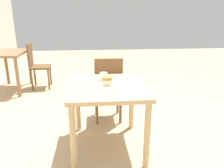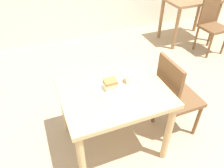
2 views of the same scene
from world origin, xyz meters
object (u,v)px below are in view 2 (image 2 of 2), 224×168
at_px(chair_near_window, 175,96).
at_px(dining_table_far, 191,7).
at_px(plate, 108,89).
at_px(cake_slice, 110,84).
at_px(coffee_mug, 131,78).
at_px(dining_table_near, 113,99).
at_px(chair_far_corner, 212,23).

bearing_deg(chair_near_window, dining_table_far, -40.55).
distance_m(plate, cake_slice, 0.05).
xyz_separation_m(dining_table_far, coffee_mug, (-1.95, -1.68, 0.15)).
height_order(dining_table_near, cake_slice, cake_slice).
distance_m(chair_far_corner, coffee_mug, 2.38).
relative_size(dining_table_far, chair_near_window, 1.03).
height_order(dining_table_far, coffee_mug, coffee_mug).
height_order(plate, cake_slice, cake_slice).
distance_m(dining_table_far, chair_near_window, 2.32).
xyz_separation_m(chair_far_corner, plate, (-2.25, -1.22, 0.24)).
bearing_deg(plate, dining_table_far, 37.97).
xyz_separation_m(dining_table_far, cake_slice, (-2.16, -1.70, 0.16)).
relative_size(chair_near_window, cake_slice, 8.38).
distance_m(dining_table_far, cake_slice, 2.75).
distance_m(dining_table_far, plate, 2.75).
bearing_deg(dining_table_far, coffee_mug, -139.38).
relative_size(dining_table_near, chair_near_window, 0.99).
xyz_separation_m(chair_near_window, chair_far_corner, (1.59, 1.29, 0.00)).
distance_m(chair_near_window, coffee_mug, 0.53).
relative_size(dining_table_far, coffee_mug, 9.92).
xyz_separation_m(chair_far_corner, coffee_mug, (-2.04, -1.21, 0.28)).
distance_m(chair_far_corner, plate, 2.57).
bearing_deg(dining_table_far, cake_slice, -141.74).
bearing_deg(coffee_mug, chair_far_corner, 30.65).
relative_size(dining_table_near, chair_far_corner, 0.99).
xyz_separation_m(dining_table_far, chair_near_window, (-1.51, -1.76, -0.13)).
height_order(chair_near_window, cake_slice, chair_near_window).
height_order(dining_table_near, dining_table_far, dining_table_far).
distance_m(dining_table_near, dining_table_far, 2.73).
distance_m(dining_table_far, chair_far_corner, 0.49).
bearing_deg(chair_near_window, dining_table_near, 84.68).
relative_size(dining_table_near, coffee_mug, 9.56).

